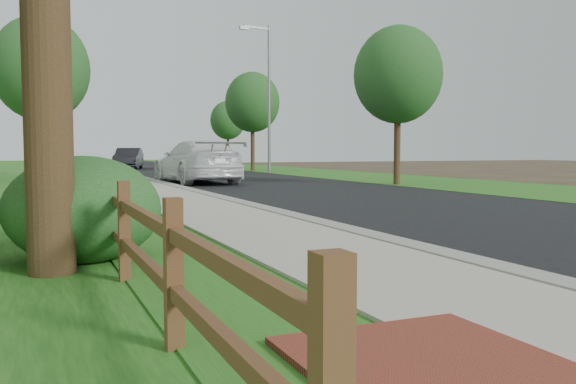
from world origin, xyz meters
name	(u,v)px	position (x,y,z in m)	size (l,w,h in m)	color
road	(184,172)	(4.60, 35.00, 0.01)	(8.00, 90.00, 0.02)	black
curb	(117,172)	(0.40, 35.00, 0.06)	(0.40, 90.00, 0.12)	gray
wet_gutter	(123,172)	(0.75, 35.00, 0.02)	(0.50, 90.00, 0.00)	black
sidewalk	(95,172)	(-0.90, 35.00, 0.05)	(2.20, 90.00, 0.10)	#AAA494
grass_strip	(62,173)	(-2.80, 35.00, 0.03)	(1.60, 90.00, 0.06)	#1E5117
verge_far	(283,170)	(11.50, 35.00, 0.02)	(6.00, 90.00, 0.04)	#1E5117
ranch_fence	(92,200)	(-3.60, 6.40, 0.62)	(0.12, 16.92, 1.10)	#4C2519
white_suv	(197,162)	(2.00, 21.52, 0.91)	(2.49, 6.12, 1.78)	white
dark_car_mid	(208,158)	(7.20, 38.65, 0.85)	(1.96, 4.86, 1.66)	black
dark_car_far	(129,158)	(2.00, 41.06, 0.79)	(1.62, 4.64, 1.53)	black
streetlight	(267,90)	(8.54, 30.33, 4.94)	(2.02, 0.44, 8.73)	gray
boulder	(73,214)	(-3.90, 6.37, 0.41)	(1.24, 0.93, 0.82)	brown
shrub_b	(83,209)	(-3.90, 4.28, 0.68)	(1.94, 1.94, 1.36)	#18431F
shrub_c	(61,189)	(-3.90, 10.27, 0.57)	(1.57, 1.57, 1.13)	#18431F
tree_near_left	(41,69)	(-4.01, 22.90, 4.66)	(3.83, 3.83, 6.78)	#382717
tree_near_right	(398,75)	(9.00, 16.98, 4.37)	(3.51, 3.51, 6.31)	#382717
tree_mid_left	(41,72)	(-3.90, 30.01, 5.37)	(4.35, 4.35, 7.78)	#382717
tree_mid_right	(252,102)	(9.00, 34.14, 4.51)	(3.58, 3.58, 6.50)	#382717
tree_far_right	(228,120)	(11.63, 48.00, 3.99)	(3.09, 3.09, 5.71)	#382717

